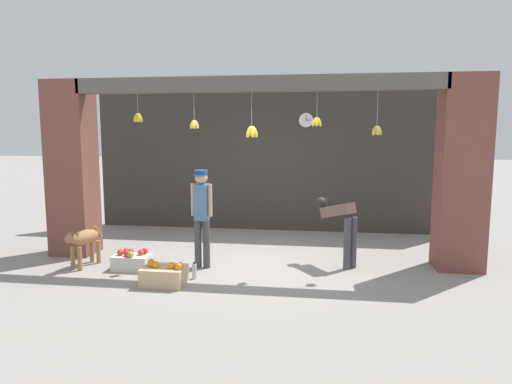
{
  "coord_description": "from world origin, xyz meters",
  "views": [
    {
      "loc": [
        1.07,
        -7.03,
        2.13
      ],
      "look_at": [
        0.0,
        0.4,
        1.13
      ],
      "focal_mm": 32.0,
      "sensor_mm": 36.0,
      "label": 1
    }
  ],
  "objects_px": {
    "dog": "(84,240)",
    "fruit_crate_apples": "(132,261)",
    "wall_clock": "(306,120)",
    "worker_stooping": "(340,222)",
    "shopkeeper": "(202,212)",
    "fruit_crate_oranges": "(164,275)",
    "water_bottle": "(194,271)"
  },
  "relations": [
    {
      "from": "fruit_crate_oranges",
      "to": "fruit_crate_apples",
      "type": "xyz_separation_m",
      "value": [
        -0.75,
        0.63,
        -0.0
      ]
    },
    {
      "from": "fruit_crate_oranges",
      "to": "wall_clock",
      "type": "relative_size",
      "value": 1.86
    },
    {
      "from": "fruit_crate_oranges",
      "to": "shopkeeper",
      "type": "bearing_deg",
      "value": 70.07
    },
    {
      "from": "shopkeeper",
      "to": "worker_stooping",
      "type": "xyz_separation_m",
      "value": [
        2.14,
        0.44,
        -0.19
      ]
    },
    {
      "from": "fruit_crate_oranges",
      "to": "fruit_crate_apples",
      "type": "bearing_deg",
      "value": 139.88
    },
    {
      "from": "wall_clock",
      "to": "shopkeeper",
      "type": "bearing_deg",
      "value": -117.29
    },
    {
      "from": "fruit_crate_oranges",
      "to": "wall_clock",
      "type": "height_order",
      "value": "wall_clock"
    },
    {
      "from": "water_bottle",
      "to": "wall_clock",
      "type": "relative_size",
      "value": 0.78
    },
    {
      "from": "fruit_crate_oranges",
      "to": "water_bottle",
      "type": "relative_size",
      "value": 2.38
    },
    {
      "from": "dog",
      "to": "fruit_crate_oranges",
      "type": "height_order",
      "value": "dog"
    },
    {
      "from": "shopkeeper",
      "to": "fruit_crate_oranges",
      "type": "height_order",
      "value": "shopkeeper"
    },
    {
      "from": "worker_stooping",
      "to": "wall_clock",
      "type": "xyz_separation_m",
      "value": [
        -0.65,
        2.46,
        1.67
      ]
    },
    {
      "from": "shopkeeper",
      "to": "fruit_crate_apples",
      "type": "xyz_separation_m",
      "value": [
        -1.07,
        -0.25,
        -0.76
      ]
    },
    {
      "from": "dog",
      "to": "fruit_crate_apples",
      "type": "distance_m",
      "value": 0.84
    },
    {
      "from": "worker_stooping",
      "to": "water_bottle",
      "type": "relative_size",
      "value": 4.24
    },
    {
      "from": "worker_stooping",
      "to": "wall_clock",
      "type": "relative_size",
      "value": 3.31
    },
    {
      "from": "dog",
      "to": "fruit_crate_oranges",
      "type": "bearing_deg",
      "value": 79.96
    },
    {
      "from": "fruit_crate_apples",
      "to": "wall_clock",
      "type": "distance_m",
      "value": 4.63
    },
    {
      "from": "dog",
      "to": "water_bottle",
      "type": "bearing_deg",
      "value": 92.86
    },
    {
      "from": "fruit_crate_apples",
      "to": "dog",
      "type": "bearing_deg",
      "value": 178.73
    },
    {
      "from": "fruit_crate_oranges",
      "to": "wall_clock",
      "type": "xyz_separation_m",
      "value": [
        1.82,
        3.78,
        2.23
      ]
    },
    {
      "from": "dog",
      "to": "shopkeeper",
      "type": "height_order",
      "value": "shopkeeper"
    },
    {
      "from": "wall_clock",
      "to": "water_bottle",
      "type": "bearing_deg",
      "value": -112.98
    },
    {
      "from": "fruit_crate_oranges",
      "to": "fruit_crate_apples",
      "type": "distance_m",
      "value": 0.98
    },
    {
      "from": "water_bottle",
      "to": "shopkeeper",
      "type": "bearing_deg",
      "value": 92.86
    },
    {
      "from": "wall_clock",
      "to": "worker_stooping",
      "type": "bearing_deg",
      "value": -75.27
    },
    {
      "from": "shopkeeper",
      "to": "worker_stooping",
      "type": "height_order",
      "value": "shopkeeper"
    },
    {
      "from": "dog",
      "to": "fruit_crate_apples",
      "type": "relative_size",
      "value": 1.46
    },
    {
      "from": "dog",
      "to": "worker_stooping",
      "type": "bearing_deg",
      "value": 112.35
    },
    {
      "from": "fruit_crate_apples",
      "to": "wall_clock",
      "type": "xyz_separation_m",
      "value": [
        2.57,
        3.15,
        2.23
      ]
    },
    {
      "from": "shopkeeper",
      "to": "water_bottle",
      "type": "distance_m",
      "value": 0.96
    },
    {
      "from": "worker_stooping",
      "to": "fruit_crate_oranges",
      "type": "bearing_deg",
      "value": 163.31
    }
  ]
}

